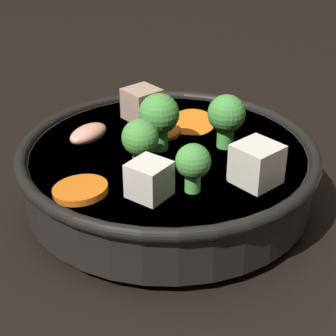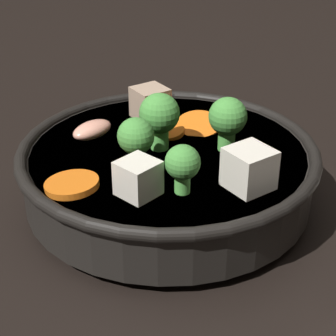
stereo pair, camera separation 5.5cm
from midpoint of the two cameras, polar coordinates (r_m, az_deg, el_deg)
The scene contains 2 objects.
ground_plane at distance 0.57m, azimuth -2.76°, elevation -3.58°, with size 3.00×3.00×0.00m, color black.
stirfry_bowl at distance 0.55m, azimuth -2.85°, elevation 0.13°, with size 0.29×0.29×0.12m.
Camera 1 is at (0.43, -0.21, 0.31)m, focal length 60.00 mm.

